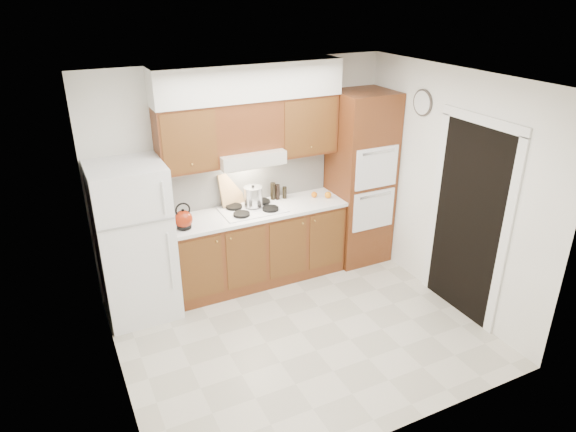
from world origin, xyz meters
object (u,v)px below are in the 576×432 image
object	(u,v)px
fridge	(134,242)
stock_pot	(253,197)
oven_cabinet	(360,179)
kettle	(184,219)

from	to	relation	value
fridge	stock_pot	size ratio (longest dim) A/B	7.82
fridge	oven_cabinet	world-z (taller)	oven_cabinet
fridge	kettle	bearing A→B (deg)	-7.70
oven_cabinet	kettle	bearing A→B (deg)	-177.37
oven_cabinet	kettle	world-z (taller)	oven_cabinet
fridge	stock_pot	world-z (taller)	fridge
oven_cabinet	stock_pot	xyz separation A→B (m)	(-1.43, 0.09, -0.02)
oven_cabinet	stock_pot	world-z (taller)	oven_cabinet
oven_cabinet	stock_pot	size ratio (longest dim) A/B	10.00
kettle	fridge	bearing A→B (deg)	-179.09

